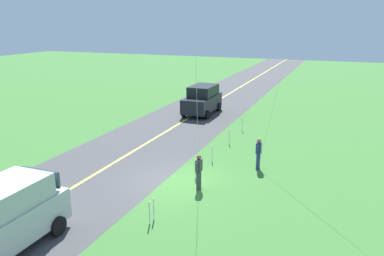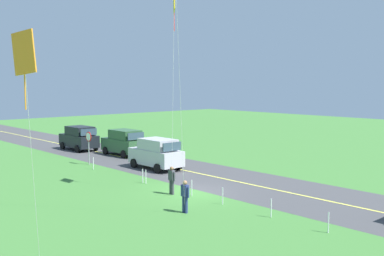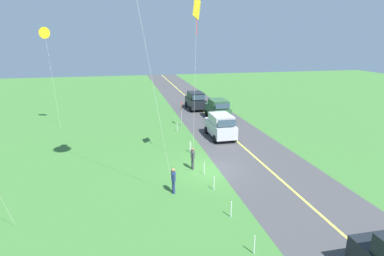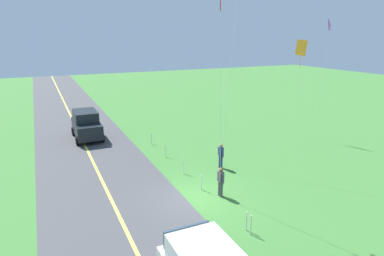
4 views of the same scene
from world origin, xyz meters
name	(u,v)px [view 4 (image 4 of 4)]	position (x,y,z in m)	size (l,w,h in m)	color
ground_plane	(196,199)	(0.00, 0.00, -0.05)	(120.00, 120.00, 0.10)	#3D7533
asphalt_road	(119,215)	(0.00, -4.00, 0.00)	(120.00, 7.00, 0.00)	#424244
road_centre_stripe	(119,215)	(0.00, -4.00, 0.01)	(120.00, 0.16, 0.00)	#E5E04C
car_parked_west_far	(86,124)	(-13.09, -3.54, 1.15)	(4.40, 2.12, 2.24)	black
person_adult_near	(221,181)	(0.35, 1.27, 0.86)	(0.58, 0.22, 1.60)	#3F3F47
person_adult_companion	(221,155)	(-2.97, 3.18, 0.86)	(0.58, 0.22, 1.60)	navy
kite_yellow_high	(330,25)	(-9.54, 18.28, 8.99)	(0.89, 1.22, 9.58)	silver
kite_green_far	(301,49)	(-6.67, 12.43, 7.04)	(2.36, 1.23, 7.81)	silver
fence_post_0	(151,139)	(-9.32, 0.70, 0.45)	(0.05, 0.05, 0.90)	silver
fence_post_1	(165,151)	(-6.29, 0.70, 0.45)	(0.05, 0.05, 0.90)	silver
fence_post_2	(184,167)	(-3.12, 0.70, 0.45)	(0.05, 0.05, 0.90)	silver
fence_post_3	(201,182)	(-0.72, 0.70, 0.45)	(0.05, 0.05, 0.90)	silver
fence_post_4	(246,221)	(3.58, 0.70, 0.45)	(0.05, 0.05, 0.90)	silver
fence_post_5	(251,225)	(3.91, 0.70, 0.45)	(0.05, 0.05, 0.90)	silver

